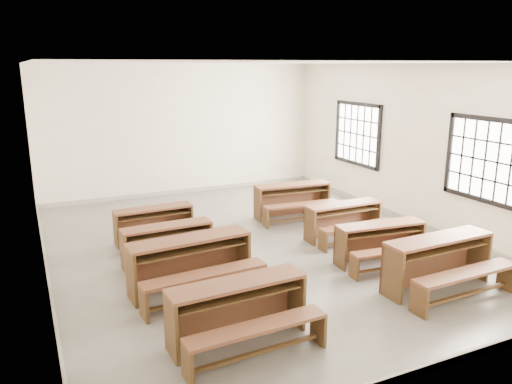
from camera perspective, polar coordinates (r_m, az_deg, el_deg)
name	(u,v)px	position (r m, az deg, el deg)	size (l,w,h in m)	color
room	(261,127)	(8.57, 0.55, 7.49)	(8.50, 8.50, 3.20)	slate
desk_set_0	(239,308)	(5.93, -1.93, -13.11)	(1.68, 0.92, 0.74)	brown
desk_set_1	(192,261)	(7.22, -7.37, -7.79)	(1.82, 1.04, 0.79)	brown
desk_set_2	(168,242)	(8.23, -9.99, -5.64)	(1.49, 0.82, 0.66)	brown
desk_set_3	(155,222)	(9.33, -11.52, -3.39)	(1.44, 0.77, 0.64)	brown
desk_set_4	(440,260)	(7.69, 20.32, -7.26)	(1.74, 0.93, 0.78)	brown
desk_set_5	(381,241)	(8.40, 14.14, -5.40)	(1.56, 0.93, 0.67)	brown
desk_set_6	(345,218)	(9.44, 10.09, -2.99)	(1.49, 0.78, 0.67)	brown
desk_set_7	(293,198)	(10.59, 4.26, -0.71)	(1.68, 0.98, 0.72)	brown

